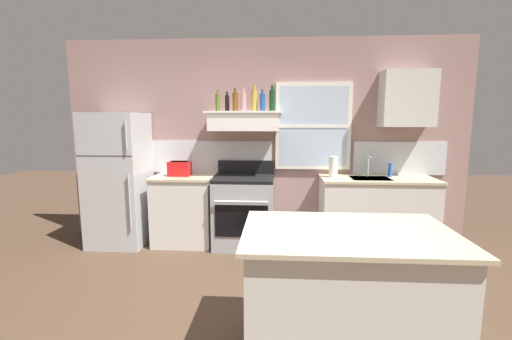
# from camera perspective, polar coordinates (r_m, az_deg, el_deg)

# --- Properties ---
(ground_plane) EXTENTS (16.00, 16.00, 0.00)m
(ground_plane) POSITION_cam_1_polar(r_m,az_deg,el_deg) (2.97, -0.61, -25.23)
(ground_plane) COLOR #4C3828
(back_wall) EXTENTS (5.40, 0.11, 2.70)m
(back_wall) POSITION_cam_1_polar(r_m,az_deg,el_deg) (4.70, 1.81, 4.88)
(back_wall) COLOR gray
(back_wall) RESTS_ON ground_plane
(refrigerator) EXTENTS (0.70, 0.72, 1.73)m
(refrigerator) POSITION_cam_1_polar(r_m,az_deg,el_deg) (4.85, -21.87, -1.45)
(refrigerator) COLOR #B7BABC
(refrigerator) RESTS_ON ground_plane
(counter_left_of_stove) EXTENTS (0.79, 0.63, 0.91)m
(counter_left_of_stove) POSITION_cam_1_polar(r_m,az_deg,el_deg) (4.69, -11.79, -6.43)
(counter_left_of_stove) COLOR silver
(counter_left_of_stove) RESTS_ON ground_plane
(toaster) EXTENTS (0.30, 0.20, 0.19)m
(toaster) POSITION_cam_1_polar(r_m,az_deg,el_deg) (4.59, -12.56, 0.28)
(toaster) COLOR red
(toaster) RESTS_ON counter_left_of_stove
(stove_range) EXTENTS (0.76, 0.69, 1.09)m
(stove_range) POSITION_cam_1_polar(r_m,az_deg,el_deg) (4.50, -2.00, -6.75)
(stove_range) COLOR #9EA0A5
(stove_range) RESTS_ON ground_plane
(range_hood_shelf) EXTENTS (0.96, 0.52, 0.24)m
(range_hood_shelf) POSITION_cam_1_polar(r_m,az_deg,el_deg) (4.44, -1.95, 8.17)
(range_hood_shelf) COLOR white
(bottle_olive_oil_square) EXTENTS (0.06, 0.06, 0.27)m
(bottle_olive_oil_square) POSITION_cam_1_polar(r_m,az_deg,el_deg) (4.55, -6.37, 11.09)
(bottle_olive_oil_square) COLOR #4C601E
(bottle_olive_oil_square) RESTS_ON range_hood_shelf
(bottle_balsamic_dark) EXTENTS (0.06, 0.06, 0.25)m
(bottle_balsamic_dark) POSITION_cam_1_polar(r_m,az_deg,el_deg) (4.53, -4.82, 11.03)
(bottle_balsamic_dark) COLOR black
(bottle_balsamic_dark) RESTS_ON range_hood_shelf
(bottle_amber_wine) EXTENTS (0.07, 0.07, 0.29)m
(bottle_amber_wine) POSITION_cam_1_polar(r_m,az_deg,el_deg) (4.47, -3.46, 11.28)
(bottle_amber_wine) COLOR brown
(bottle_amber_wine) RESTS_ON range_hood_shelf
(bottle_rose_pink) EXTENTS (0.07, 0.07, 0.29)m
(bottle_rose_pink) POSITION_cam_1_polar(r_m,az_deg,el_deg) (4.43, -2.10, 11.29)
(bottle_rose_pink) COLOR #C67F84
(bottle_rose_pink) RESTS_ON range_hood_shelf
(bottle_champagne_gold_foil) EXTENTS (0.08, 0.08, 0.33)m
(bottle_champagne_gold_foil) POSITION_cam_1_polar(r_m,az_deg,el_deg) (4.50, -0.27, 11.48)
(bottle_champagne_gold_foil) COLOR #B29333
(bottle_champagne_gold_foil) RESTS_ON range_hood_shelf
(bottle_blue_liqueur) EXTENTS (0.07, 0.07, 0.27)m
(bottle_blue_liqueur) POSITION_cam_1_polar(r_m,az_deg,el_deg) (4.45, 1.08, 11.22)
(bottle_blue_liqueur) COLOR #1E478C
(bottle_blue_liqueur) RESTS_ON range_hood_shelf
(bottle_dark_green_wine) EXTENTS (0.07, 0.07, 0.32)m
(bottle_dark_green_wine) POSITION_cam_1_polar(r_m,az_deg,el_deg) (4.42, 2.69, 11.50)
(bottle_dark_green_wine) COLOR #143819
(bottle_dark_green_wine) RESTS_ON range_hood_shelf
(counter_right_with_sink) EXTENTS (1.43, 0.63, 0.91)m
(counter_right_with_sink) POSITION_cam_1_polar(r_m,az_deg,el_deg) (4.69, 19.33, -6.71)
(counter_right_with_sink) COLOR silver
(counter_right_with_sink) RESTS_ON ground_plane
(sink_faucet) EXTENTS (0.03, 0.17, 0.28)m
(sink_faucet) POSITION_cam_1_polar(r_m,az_deg,el_deg) (4.64, 18.20, 1.09)
(sink_faucet) COLOR silver
(sink_faucet) RESTS_ON counter_right_with_sink
(paper_towel_roll) EXTENTS (0.11, 0.11, 0.27)m
(paper_towel_roll) POSITION_cam_1_polar(r_m,az_deg,el_deg) (4.46, 12.73, 0.50)
(paper_towel_roll) COLOR white
(paper_towel_roll) RESTS_ON counter_right_with_sink
(dish_soap_bottle) EXTENTS (0.06, 0.06, 0.18)m
(dish_soap_bottle) POSITION_cam_1_polar(r_m,az_deg,el_deg) (4.73, 21.43, 0.02)
(dish_soap_bottle) COLOR blue
(dish_soap_bottle) RESTS_ON counter_right_with_sink
(kitchen_island) EXTENTS (1.40, 0.90, 0.91)m
(kitchen_island) POSITION_cam_1_polar(r_m,az_deg,el_deg) (2.57, 14.68, -19.33)
(kitchen_island) COLOR silver
(kitchen_island) RESTS_ON ground_plane
(upper_cabinet_right) EXTENTS (0.64, 0.32, 0.70)m
(upper_cabinet_right) POSITION_cam_1_polar(r_m,az_deg,el_deg) (4.79, 23.84, 10.79)
(upper_cabinet_right) COLOR silver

